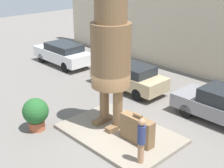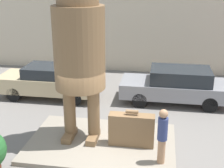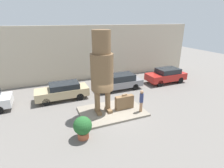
% 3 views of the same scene
% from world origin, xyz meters
% --- Properties ---
extents(ground_plane, '(60.00, 60.00, 0.00)m').
position_xyz_m(ground_plane, '(0.00, 0.00, 0.00)').
color(ground_plane, slate).
extents(pedestal, '(4.78, 3.21, 0.15)m').
position_xyz_m(pedestal, '(0.00, 0.00, 0.07)').
color(pedestal, gray).
rests_on(pedestal, ground_plane).
extents(building_backdrop, '(28.00, 0.60, 6.06)m').
position_xyz_m(building_backdrop, '(0.00, 8.65, 3.03)').
color(building_backdrop, beige).
rests_on(building_backdrop, ground_plane).
extents(statue_figure, '(1.59, 1.59, 5.88)m').
position_xyz_m(statue_figure, '(-0.69, 0.17, 3.59)').
color(statue_figure, brown).
rests_on(statue_figure, pedestal).
extents(giant_suitcase, '(1.44, 0.40, 1.22)m').
position_xyz_m(giant_suitcase, '(0.99, -0.05, 0.68)').
color(giant_suitcase, brown).
rests_on(giant_suitcase, pedestal).
extents(tourist, '(0.29, 0.29, 1.69)m').
position_xyz_m(tourist, '(1.95, -0.91, 1.07)').
color(tourist, '#A87A56').
rests_on(tourist, pedestal).
extents(parked_car_tan, '(4.48, 1.70, 1.48)m').
position_xyz_m(parked_car_tan, '(-3.11, 3.81, 0.79)').
color(parked_car_tan, tan).
rests_on(parked_car_tan, ground_plane).
extents(parked_car_grey, '(4.61, 1.82, 1.54)m').
position_xyz_m(parked_car_grey, '(2.49, 4.11, 0.81)').
color(parked_car_grey, gray).
rests_on(parked_car_grey, ground_plane).
extents(parked_car_red, '(4.37, 1.88, 1.59)m').
position_xyz_m(parked_car_red, '(8.10, 3.96, 0.85)').
color(parked_car_red, '#B2231E').
rests_on(parked_car_red, ground_plane).
extents(planter_pot, '(1.09, 1.09, 1.40)m').
position_xyz_m(planter_pot, '(-2.75, -2.19, 0.78)').
color(planter_pot, '#AD5638').
rests_on(planter_pot, ground_plane).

